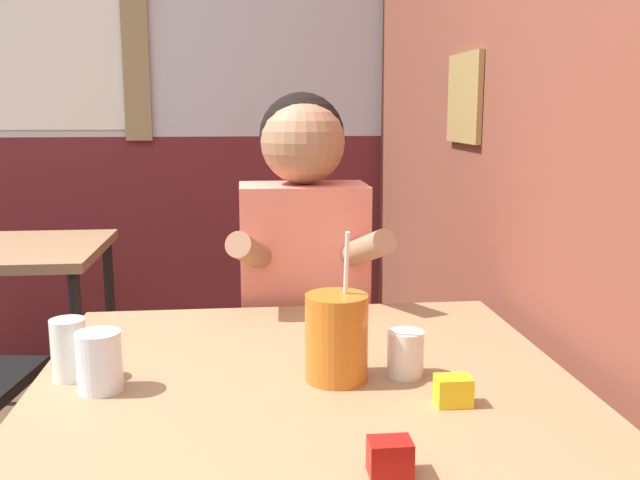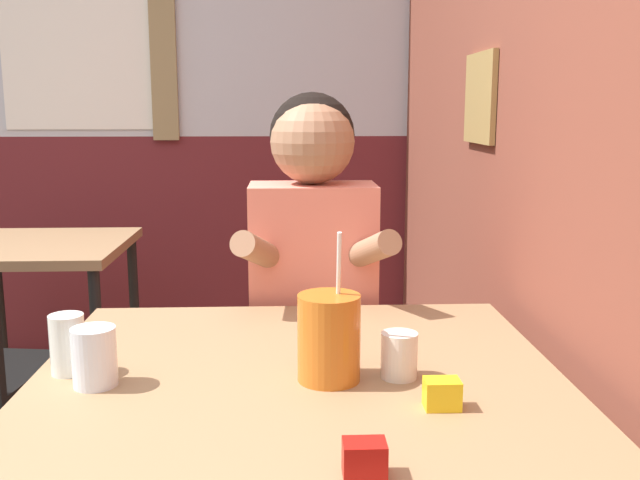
{
  "view_description": "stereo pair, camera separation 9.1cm",
  "coord_description": "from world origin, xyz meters",
  "px_view_note": "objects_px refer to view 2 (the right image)",
  "views": [
    {
      "loc": [
        0.53,
        -1.03,
        1.23
      ],
      "look_at": [
        0.68,
        0.45,
        0.96
      ],
      "focal_mm": 40.0,
      "sensor_mm": 36.0,
      "label": 1
    },
    {
      "loc": [
        0.62,
        -1.03,
        1.23
      ],
      "look_at": [
        0.68,
        0.45,
        0.96
      ],
      "focal_mm": 40.0,
      "sensor_mm": 36.0,
      "label": 2
    }
  ],
  "objects_px": {
    "person_seated": "(313,306)",
    "cocktail_pitcher": "(329,338)",
    "main_table": "(298,402)",
    "background_table": "(40,268)"
  },
  "relations": [
    {
      "from": "cocktail_pitcher",
      "to": "background_table",
      "type": "bearing_deg",
      "value": 125.57
    },
    {
      "from": "background_table",
      "to": "person_seated",
      "type": "xyz_separation_m",
      "value": [
        1.01,
        -0.78,
        0.06
      ]
    },
    {
      "from": "person_seated",
      "to": "cocktail_pitcher",
      "type": "distance_m",
      "value": 0.65
    },
    {
      "from": "person_seated",
      "to": "cocktail_pitcher",
      "type": "xyz_separation_m",
      "value": [
        0.01,
        -0.64,
        0.12
      ]
    },
    {
      "from": "background_table",
      "to": "cocktail_pitcher",
      "type": "bearing_deg",
      "value": -54.43
    },
    {
      "from": "main_table",
      "to": "person_seated",
      "type": "bearing_deg",
      "value": 85.37
    },
    {
      "from": "background_table",
      "to": "main_table",
      "type": "bearing_deg",
      "value": -55.2
    },
    {
      "from": "person_seated",
      "to": "cocktail_pitcher",
      "type": "height_order",
      "value": "person_seated"
    },
    {
      "from": "main_table",
      "to": "background_table",
      "type": "distance_m",
      "value": 1.69
    },
    {
      "from": "main_table",
      "to": "cocktail_pitcher",
      "type": "bearing_deg",
      "value": -35.36
    }
  ]
}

